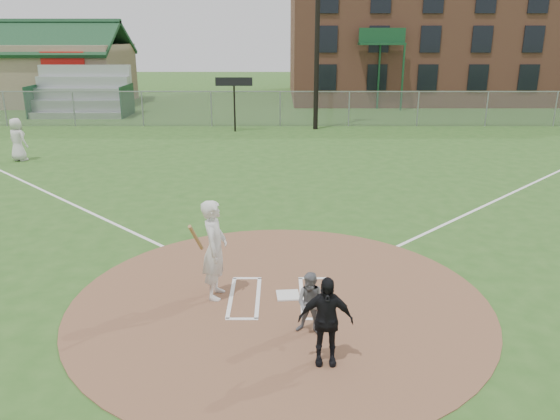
{
  "coord_description": "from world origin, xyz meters",
  "views": [
    {
      "loc": [
        0.01,
        -9.92,
        5.16
      ],
      "look_at": [
        0.0,
        2.0,
        1.3
      ],
      "focal_mm": 35.0,
      "sensor_mm": 36.0,
      "label": 1
    }
  ],
  "objects_px": {
    "ondeck_player": "(17,140)",
    "batter_at_plate": "(215,249)",
    "home_plate": "(288,295)",
    "umpire": "(326,321)",
    "catcher": "(311,304)"
  },
  "relations": [
    {
      "from": "ondeck_player",
      "to": "batter_at_plate",
      "type": "relative_size",
      "value": 0.88
    },
    {
      "from": "home_plate",
      "to": "umpire",
      "type": "relative_size",
      "value": 0.31
    },
    {
      "from": "batter_at_plate",
      "to": "umpire",
      "type": "bearing_deg",
      "value": -49.25
    },
    {
      "from": "home_plate",
      "to": "catcher",
      "type": "relative_size",
      "value": 0.4
    },
    {
      "from": "home_plate",
      "to": "umpire",
      "type": "distance_m",
      "value": 2.54
    },
    {
      "from": "umpire",
      "to": "batter_at_plate",
      "type": "distance_m",
      "value": 3.14
    },
    {
      "from": "home_plate",
      "to": "catcher",
      "type": "height_order",
      "value": "catcher"
    },
    {
      "from": "ondeck_player",
      "to": "catcher",
      "type": "bearing_deg",
      "value": 155.55
    },
    {
      "from": "catcher",
      "to": "umpire",
      "type": "distance_m",
      "value": 0.95
    },
    {
      "from": "home_plate",
      "to": "ondeck_player",
      "type": "distance_m",
      "value": 16.98
    },
    {
      "from": "ondeck_player",
      "to": "batter_at_plate",
      "type": "height_order",
      "value": "batter_at_plate"
    },
    {
      "from": "home_plate",
      "to": "umpire",
      "type": "xyz_separation_m",
      "value": [
        0.57,
        -2.36,
        0.74
      ]
    },
    {
      "from": "ondeck_player",
      "to": "batter_at_plate",
      "type": "bearing_deg",
      "value": 153.7
    },
    {
      "from": "umpire",
      "to": "catcher",
      "type": "bearing_deg",
      "value": 102.76
    },
    {
      "from": "umpire",
      "to": "batter_at_plate",
      "type": "height_order",
      "value": "batter_at_plate"
    }
  ]
}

